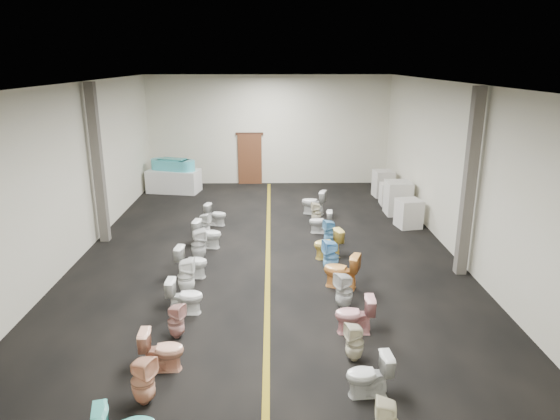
% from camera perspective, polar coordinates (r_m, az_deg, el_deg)
% --- Properties ---
extents(floor, '(16.00, 16.00, 0.00)m').
position_cam_1_polar(floor, '(13.75, -1.38, -4.77)').
color(floor, black).
rests_on(floor, ground).
extents(ceiling, '(16.00, 16.00, 0.00)m').
position_cam_1_polar(ceiling, '(12.81, -1.52, 14.31)').
color(ceiling, black).
rests_on(ceiling, ground).
extents(wall_back, '(10.00, 0.00, 10.00)m').
position_cam_1_polar(wall_back, '(20.98, -1.30, 9.09)').
color(wall_back, beige).
rests_on(wall_back, ground).
extents(wall_front, '(10.00, 0.00, 10.00)m').
position_cam_1_polar(wall_front, '(5.55, -1.99, -13.47)').
color(wall_front, beige).
rests_on(wall_front, ground).
extents(wall_left, '(0.00, 16.00, 16.00)m').
position_cam_1_polar(wall_left, '(14.06, -22.34, 4.02)').
color(wall_left, beige).
rests_on(wall_left, ground).
extents(wall_right, '(0.00, 16.00, 16.00)m').
position_cam_1_polar(wall_right, '(13.98, 19.57, 4.25)').
color(wall_right, beige).
rests_on(wall_right, ground).
extents(aisle_stripe, '(0.12, 15.60, 0.01)m').
position_cam_1_polar(aisle_stripe, '(13.75, -1.38, -4.76)').
color(aisle_stripe, '#7D6812').
rests_on(aisle_stripe, floor).
extents(back_door, '(1.00, 0.10, 2.10)m').
position_cam_1_polar(back_door, '(21.14, -3.46, 5.82)').
color(back_door, '#562D19').
rests_on(back_door, floor).
extents(door_frame, '(1.15, 0.08, 0.10)m').
position_cam_1_polar(door_frame, '(20.97, -3.51, 8.70)').
color(door_frame, '#331C11').
rests_on(door_frame, back_door).
extents(column_left, '(0.25, 0.25, 4.50)m').
position_cam_1_polar(column_left, '(14.89, -20.09, 4.91)').
color(column_left, '#59544C').
rests_on(column_left, floor).
extents(column_right, '(0.25, 0.25, 4.50)m').
position_cam_1_polar(column_right, '(12.53, 20.81, 2.76)').
color(column_right, '#59544C').
rests_on(column_right, floor).
extents(display_table, '(2.14, 1.34, 0.89)m').
position_cam_1_polar(display_table, '(20.30, -12.02, 3.28)').
color(display_table, silver).
rests_on(display_table, floor).
extents(bathtub, '(1.79, 1.06, 0.55)m').
position_cam_1_polar(bathtub, '(20.17, -12.13, 5.01)').
color(bathtub, '#46BCCB').
rests_on(bathtub, display_table).
extents(appliance_crate_a, '(0.81, 0.81, 0.89)m').
position_cam_1_polar(appliance_crate_a, '(16.13, 14.48, -0.37)').
color(appliance_crate_a, beige).
rests_on(appliance_crate_a, floor).
extents(appliance_crate_b, '(0.83, 0.83, 1.13)m').
position_cam_1_polar(appliance_crate_b, '(17.39, 13.33, 1.36)').
color(appliance_crate_b, beige).
rests_on(appliance_crate_b, floor).
extents(appliance_crate_c, '(0.71, 0.71, 0.77)m').
position_cam_1_polar(appliance_crate_c, '(18.53, 12.44, 1.78)').
color(appliance_crate_c, silver).
rests_on(appliance_crate_c, floor).
extents(appliance_crate_d, '(0.77, 0.77, 1.01)m').
position_cam_1_polar(appliance_crate_d, '(19.57, 11.71, 2.98)').
color(appliance_crate_d, beige).
rests_on(appliance_crate_d, floor).
extents(toilet_left_1, '(0.47, 0.47, 0.79)m').
position_cam_1_polar(toilet_left_1, '(8.23, -15.39, -18.31)').
color(toilet_left_1, '#F9B590').
rests_on(toilet_left_1, floor).
extents(toilet_left_2, '(0.74, 0.44, 0.74)m').
position_cam_1_polar(toilet_left_2, '(8.93, -13.31, -15.30)').
color(toilet_left_2, '#EEA887').
rests_on(toilet_left_2, floor).
extents(toilet_left_3, '(0.40, 0.40, 0.69)m').
position_cam_1_polar(toilet_left_3, '(9.79, -11.79, -12.32)').
color(toilet_left_3, '#D59A92').
rests_on(toilet_left_3, floor).
extents(toilet_left_4, '(0.75, 0.44, 0.75)m').
position_cam_1_polar(toilet_left_4, '(10.62, -10.80, -9.65)').
color(toilet_left_4, white).
rests_on(toilet_left_4, floor).
extents(toilet_left_5, '(0.41, 0.40, 0.84)m').
position_cam_1_polar(toilet_left_5, '(11.41, -10.68, -7.46)').
color(toilet_left_5, white).
rests_on(toilet_left_5, floor).
extents(toilet_left_6, '(0.81, 0.53, 0.77)m').
position_cam_1_polar(toilet_left_6, '(12.26, -10.05, -5.86)').
color(toilet_left_6, white).
rests_on(toilet_left_6, floor).
extents(toilet_left_7, '(0.50, 0.49, 0.85)m').
position_cam_1_polar(toilet_left_7, '(13.23, -9.30, -3.93)').
color(toilet_left_7, silver).
rests_on(toilet_left_7, floor).
extents(toilet_left_8, '(0.83, 0.56, 0.79)m').
position_cam_1_polar(toilet_left_8, '(14.07, -8.27, -2.72)').
color(toilet_left_8, white).
rests_on(toilet_left_8, floor).
extents(toilet_left_9, '(0.42, 0.41, 0.72)m').
position_cam_1_polar(toilet_left_9, '(14.96, -8.61, -1.70)').
color(toilet_left_9, silver).
rests_on(toilet_left_9, floor).
extents(toilet_left_10, '(0.75, 0.55, 0.69)m').
position_cam_1_polar(toilet_left_10, '(15.96, -7.34, -0.52)').
color(toilet_left_10, silver).
rests_on(toilet_left_10, floor).
extents(toilet_right_1, '(0.74, 0.46, 0.72)m').
position_cam_1_polar(toilet_right_1, '(8.25, 10.10, -18.10)').
color(toilet_right_1, silver).
rests_on(toilet_right_1, floor).
extents(toilet_right_2, '(0.38, 0.37, 0.70)m').
position_cam_1_polar(toilet_right_2, '(9.04, 8.53, -14.73)').
color(toilet_right_2, beige).
rests_on(toilet_right_2, floor).
extents(toilet_right_3, '(0.76, 0.45, 0.76)m').
position_cam_1_polar(toilet_right_3, '(9.83, 8.50, -11.76)').
color(toilet_right_3, pink).
rests_on(toilet_right_3, floor).
extents(toilet_right_4, '(0.48, 0.47, 0.80)m').
position_cam_1_polar(toilet_right_4, '(10.68, 7.34, -9.16)').
color(toilet_right_4, silver).
rests_on(toilet_right_4, floor).
extents(toilet_right_5, '(0.93, 0.74, 0.84)m').
position_cam_1_polar(toilet_right_5, '(11.60, 7.00, -6.88)').
color(toilet_right_5, '#E69544').
rests_on(toilet_right_5, floor).
extents(toilet_right_6, '(0.47, 0.46, 0.85)m').
position_cam_1_polar(toilet_right_6, '(12.34, 5.83, -5.32)').
color(toilet_right_6, '#72BBEF').
rests_on(toilet_right_6, floor).
extents(toilet_right_7, '(0.85, 0.62, 0.78)m').
position_cam_1_polar(toilet_right_7, '(13.25, 5.50, -3.90)').
color(toilet_right_7, '#E8C959').
rests_on(toilet_right_7, floor).
extents(toilet_right_8, '(0.41, 0.41, 0.74)m').
position_cam_1_polar(toilet_right_8, '(14.19, 5.70, -2.57)').
color(toilet_right_8, '#69AFDD').
rests_on(toilet_right_8, floor).
extents(toilet_right_9, '(0.73, 0.46, 0.71)m').
position_cam_1_polar(toilet_right_9, '(15.16, 4.66, -1.34)').
color(toilet_right_9, silver).
rests_on(toilet_right_9, floor).
extents(toilet_right_10, '(0.35, 0.34, 0.70)m').
position_cam_1_polar(toilet_right_10, '(16.04, 4.18, -0.33)').
color(toilet_right_10, beige).
rests_on(toilet_right_10, floor).
extents(toilet_right_11, '(0.93, 0.71, 0.83)m').
position_cam_1_polar(toilet_right_11, '(16.98, 3.84, 0.90)').
color(toilet_right_11, silver).
rests_on(toilet_right_11, floor).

